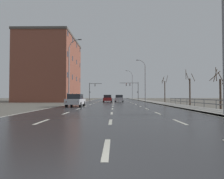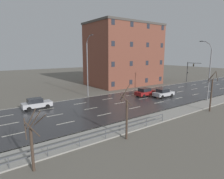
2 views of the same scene
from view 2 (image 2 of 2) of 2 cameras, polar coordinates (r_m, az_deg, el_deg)
ground_plane at (r=41.07m, az=17.42°, el=-1.12°), size 160.00×160.00×0.12m
road_asphalt_strip at (r=51.09m, az=25.49°, el=0.62°), size 14.00×120.00×0.03m
guardrail at (r=16.19m, az=-18.53°, el=-16.42°), size 0.07×26.95×1.00m
street_lamp_midground at (r=35.85m, az=26.75°, el=4.69°), size 2.25×0.24×10.06m
street_lamp_left_bank at (r=35.78m, az=-7.21°, el=6.61°), size 2.24×0.24×11.17m
traffic_signal_left at (r=58.59m, az=21.98°, el=5.63°), size 4.11×0.36×5.63m
car_mid_centre at (r=36.76m, az=9.79°, el=-0.74°), size 1.90×4.13×1.57m
car_far_left at (r=36.70m, az=14.96°, el=-0.97°), size 1.95×4.16×1.57m
car_far_right at (r=30.07m, az=-21.45°, el=-3.85°), size 1.94×4.15×1.57m
brick_building at (r=50.59m, az=3.57°, el=10.31°), size 11.70×18.25×15.40m
bare_tree_near at (r=14.43m, az=-22.52°, el=-14.58°), size 1.38×1.41×4.32m
bare_tree_mid at (r=17.98m, az=4.31°, el=-8.01°), size 1.40×1.47×5.19m
bare_tree_far at (r=29.68m, az=27.32°, el=-0.97°), size 1.24×1.17×5.72m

